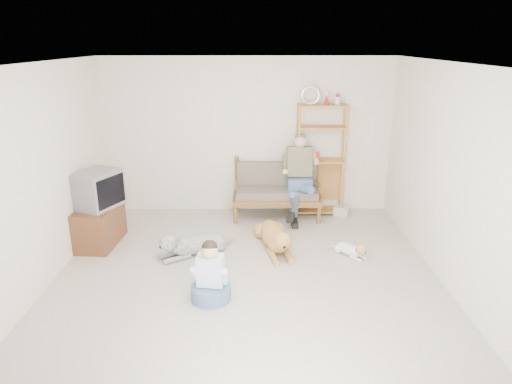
{
  "coord_description": "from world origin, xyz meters",
  "views": [
    {
      "loc": [
        0.08,
        -5.09,
        2.95
      ],
      "look_at": [
        0.13,
        1.0,
        0.91
      ],
      "focal_mm": 32.0,
      "sensor_mm": 36.0,
      "label": 1
    }
  ],
  "objects_px": {
    "loveseat": "(277,189)",
    "etagere": "(320,159)",
    "golden_retriever": "(275,237)",
    "tv_stand": "(99,225)"
  },
  "relations": [
    {
      "from": "loveseat",
      "to": "golden_retriever",
      "type": "xyz_separation_m",
      "value": [
        -0.08,
        -1.34,
        -0.31
      ]
    },
    {
      "from": "tv_stand",
      "to": "golden_retriever",
      "type": "height_order",
      "value": "tv_stand"
    },
    {
      "from": "etagere",
      "to": "tv_stand",
      "type": "height_order",
      "value": "etagere"
    },
    {
      "from": "loveseat",
      "to": "tv_stand",
      "type": "height_order",
      "value": "loveseat"
    },
    {
      "from": "etagere",
      "to": "golden_retriever",
      "type": "xyz_separation_m",
      "value": [
        -0.84,
        -1.48,
        -0.81
      ]
    },
    {
      "from": "etagere",
      "to": "tv_stand",
      "type": "relative_size",
      "value": 2.39
    },
    {
      "from": "golden_retriever",
      "to": "tv_stand",
      "type": "bearing_deg",
      "value": 165.69
    },
    {
      "from": "loveseat",
      "to": "etagere",
      "type": "relative_size",
      "value": 0.68
    },
    {
      "from": "etagere",
      "to": "tv_stand",
      "type": "bearing_deg",
      "value": -159.8
    },
    {
      "from": "etagere",
      "to": "golden_retriever",
      "type": "relative_size",
      "value": 1.56
    }
  ]
}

